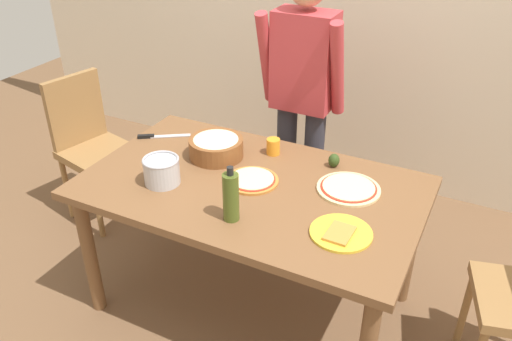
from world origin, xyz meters
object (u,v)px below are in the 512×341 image
(dining_table, at_px, (251,200))
(person_cook, at_px, (302,93))
(steel_pot, at_px, (162,171))
(avocado, at_px, (334,160))
(pizza_raw_on_board, at_px, (349,188))
(olive_oil_bottle, at_px, (231,197))
(plate_with_slice, at_px, (341,233))
(chair_wooden_left, at_px, (90,141))
(popcorn_bowl, at_px, (216,146))
(cup_orange, at_px, (273,146))
(pizza_cooked_on_tray, at_px, (252,180))
(chef_knife, at_px, (158,136))

(dining_table, bearing_deg, person_cook, 94.42)
(steel_pot, bearing_deg, person_cook, 70.69)
(dining_table, height_order, steel_pot, steel_pot)
(person_cook, bearing_deg, avocado, -50.23)
(pizza_raw_on_board, distance_m, avocado, 0.22)
(pizza_raw_on_board, xyz_separation_m, olive_oil_bottle, (-0.38, -0.44, 0.10))
(plate_with_slice, relative_size, avocado, 3.71)
(chair_wooden_left, xyz_separation_m, steel_pot, (0.94, -0.49, 0.29))
(popcorn_bowl, height_order, steel_pot, steel_pot)
(plate_with_slice, distance_m, cup_orange, 0.74)
(pizza_raw_on_board, xyz_separation_m, avocado, (-0.14, 0.18, 0.03))
(steel_pot, bearing_deg, olive_oil_bottle, -14.09)
(pizza_cooked_on_tray, bearing_deg, olive_oil_bottle, -79.19)
(pizza_raw_on_board, bearing_deg, person_cook, 129.17)
(pizza_cooked_on_tray, distance_m, avocado, 0.43)
(plate_with_slice, xyz_separation_m, cup_orange, (-0.54, 0.50, 0.03))
(dining_table, bearing_deg, olive_oil_bottle, -79.89)
(popcorn_bowl, bearing_deg, cup_orange, 32.19)
(plate_with_slice, height_order, popcorn_bowl, popcorn_bowl)
(olive_oil_bottle, bearing_deg, chair_wooden_left, 156.54)
(avocado, bearing_deg, popcorn_bowl, -163.26)
(pizza_raw_on_board, bearing_deg, chef_knife, 177.85)
(dining_table, distance_m, olive_oil_bottle, 0.35)
(cup_orange, bearing_deg, person_cook, 92.94)
(chair_wooden_left, bearing_deg, cup_orange, 0.43)
(pizza_cooked_on_tray, bearing_deg, steel_pot, -152.12)
(pizza_cooked_on_tray, relative_size, avocado, 3.63)
(dining_table, xyz_separation_m, person_cook, (-0.06, 0.76, 0.27))
(cup_orange, bearing_deg, dining_table, -83.58)
(olive_oil_bottle, xyz_separation_m, avocado, (0.24, 0.62, -0.08))
(steel_pot, xyz_separation_m, avocado, (0.68, 0.51, -0.03))
(pizza_cooked_on_tray, bearing_deg, chef_knife, 165.36)
(cup_orange, bearing_deg, chair_wooden_left, -179.57)
(chair_wooden_left, bearing_deg, popcorn_bowl, -8.16)
(chair_wooden_left, xyz_separation_m, pizza_cooked_on_tray, (1.31, -0.29, 0.23))
(person_cook, height_order, chef_knife, person_cook)
(person_cook, relative_size, olive_oil_bottle, 6.33)
(dining_table, distance_m, cup_orange, 0.35)
(popcorn_bowl, bearing_deg, avocado, 16.74)
(chair_wooden_left, distance_m, cup_orange, 1.31)
(dining_table, xyz_separation_m, cup_orange, (-0.04, 0.32, 0.13))
(pizza_raw_on_board, bearing_deg, chair_wooden_left, 175.08)
(pizza_cooked_on_tray, height_order, cup_orange, cup_orange)
(chair_wooden_left, bearing_deg, plate_with_slice, -15.02)
(chair_wooden_left, bearing_deg, olive_oil_bottle, -23.46)
(steel_pot, bearing_deg, chef_knife, 128.88)
(olive_oil_bottle, bearing_deg, steel_pot, 165.91)
(chair_wooden_left, xyz_separation_m, plate_with_slice, (1.82, -0.49, 0.23))
(chef_knife, bearing_deg, steel_pot, -51.12)
(pizza_cooked_on_tray, distance_m, plate_with_slice, 0.55)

